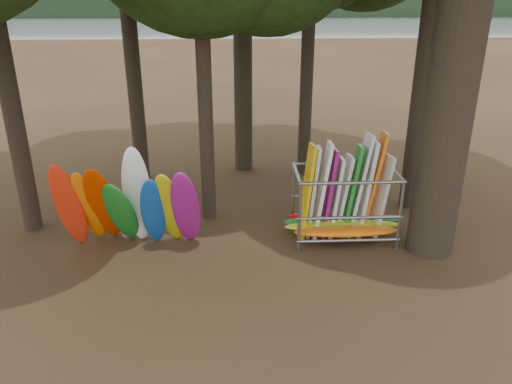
{
  "coord_description": "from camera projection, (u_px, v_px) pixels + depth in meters",
  "views": [
    {
      "loc": [
        -0.31,
        -10.59,
        6.36
      ],
      "look_at": [
        0.26,
        1.5,
        1.4
      ],
      "focal_mm": 35.0,
      "sensor_mm": 36.0,
      "label": 1
    }
  ],
  "objects": [
    {
      "name": "far_shore",
      "position": [
        232.0,
        9.0,
        113.12
      ],
      "size": [
        160.0,
        4.0,
        4.0
      ],
      "primitive_type": "cube",
      "color": "black",
      "rests_on": "ground"
    },
    {
      "name": "storage_rack",
      "position": [
        344.0,
        206.0,
        13.39
      ],
      "size": [
        3.2,
        1.56,
        2.9
      ],
      "color": "gray",
      "rests_on": "ground"
    },
    {
      "name": "kayak_row",
      "position": [
        129.0,
        207.0,
        12.6
      ],
      "size": [
        3.63,
        2.0,
        3.04
      ],
      "color": "red",
      "rests_on": "ground"
    },
    {
      "name": "ground",
      "position": [
        248.0,
        268.0,
        12.21
      ],
      "size": [
        120.0,
        120.0,
        0.0
      ],
      "primitive_type": "plane",
      "color": "#47331E",
      "rests_on": "ground"
    },
    {
      "name": "lake",
      "position": [
        233.0,
        39.0,
        67.67
      ],
      "size": [
        160.0,
        160.0,
        0.0
      ],
      "primitive_type": "plane",
      "color": "gray",
      "rests_on": "ground"
    }
  ]
}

